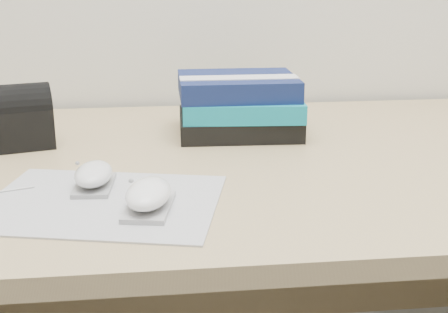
{
  "coord_description": "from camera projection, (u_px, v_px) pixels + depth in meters",
  "views": [
    {
      "loc": [
        -0.15,
        0.57,
        1.05
      ],
      "look_at": [
        -0.04,
        1.46,
        0.77
      ],
      "focal_mm": 50.0,
      "sensor_mm": 36.0,
      "label": 1
    }
  ],
  "objects": [
    {
      "name": "desk",
      "position": [
        236.0,
        262.0,
        1.2
      ],
      "size": [
        1.6,
        0.8,
        0.73
      ],
      "color": "tan",
      "rests_on": "ground"
    },
    {
      "name": "book_stack",
      "position": [
        239.0,
        105.0,
        1.2
      ],
      "size": [
        0.24,
        0.19,
        0.11
      ],
      "color": "black",
      "rests_on": "desk"
    },
    {
      "name": "pouch",
      "position": [
        15.0,
        117.0,
        1.11
      ],
      "size": [
        0.14,
        0.12,
        0.11
      ],
      "color": "black",
      "rests_on": "desk"
    },
    {
      "name": "mouse_front",
      "position": [
        148.0,
        196.0,
        0.83
      ],
      "size": [
        0.08,
        0.11,
        0.04
      ],
      "color": "#A09FA2",
      "rests_on": "mousepad"
    },
    {
      "name": "mousepad",
      "position": [
        103.0,
        202.0,
        0.86
      ],
      "size": [
        0.37,
        0.31,
        0.0
      ],
      "primitive_type": "cube",
      "rotation": [
        0.0,
        0.0,
        -0.23
      ],
      "color": "gray",
      "rests_on": "desk"
    },
    {
      "name": "mouse_rear",
      "position": [
        94.0,
        176.0,
        0.91
      ],
      "size": [
        0.06,
        0.1,
        0.04
      ],
      "color": "gray",
      "rests_on": "mousepad"
    }
  ]
}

